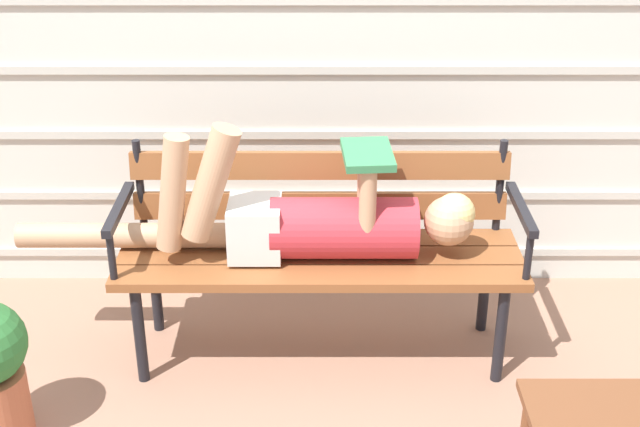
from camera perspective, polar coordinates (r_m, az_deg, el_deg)
ground_plane at (r=3.50m, az=-0.00°, el=-10.31°), size 12.00×12.00×0.00m
house_siding at (r=3.68m, az=0.01°, el=11.78°), size 4.87×0.08×2.33m
park_bench at (r=3.39m, az=0.00°, el=-1.68°), size 1.57×0.47×0.85m
reclining_person at (r=3.28m, az=-1.01°, el=-0.43°), size 1.77×0.26×0.56m
footstool at (r=3.00m, az=17.49°, el=-12.92°), size 0.44×0.30×0.31m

